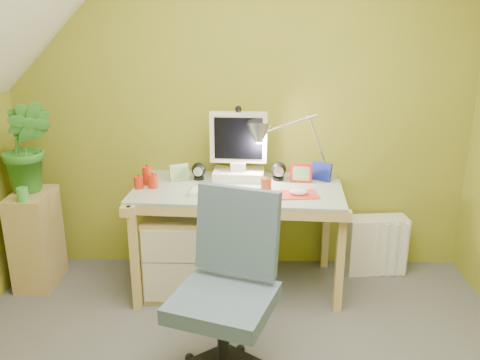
{
  "coord_description": "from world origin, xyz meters",
  "views": [
    {
      "loc": [
        0.05,
        -1.89,
        1.81
      ],
      "look_at": [
        0.0,
        1.0,
        0.85
      ],
      "focal_mm": 38.0,
      "sensor_mm": 36.0,
      "label": 1
    }
  ],
  "objects_px": {
    "desk_lamp": "(306,132)",
    "side_ledge": "(36,239)",
    "radiator": "(376,245)",
    "desk": "(238,238)",
    "monitor": "(238,143)",
    "potted_plant": "(27,147)",
    "task_chair": "(223,300)"
  },
  "relations": [
    {
      "from": "desk",
      "to": "desk_lamp",
      "type": "distance_m",
      "value": 0.84
    },
    {
      "from": "desk_lamp",
      "to": "desk",
      "type": "bearing_deg",
      "value": -153.76
    },
    {
      "from": "desk",
      "to": "monitor",
      "type": "relative_size",
      "value": 2.72
    },
    {
      "from": "desk_lamp",
      "to": "side_ledge",
      "type": "distance_m",
      "value": 1.97
    },
    {
      "from": "side_ledge",
      "to": "task_chair",
      "type": "xyz_separation_m",
      "value": [
        1.33,
        -0.99,
        0.15
      ]
    },
    {
      "from": "desk",
      "to": "task_chair",
      "type": "relative_size",
      "value": 1.41
    },
    {
      "from": "side_ledge",
      "to": "potted_plant",
      "type": "bearing_deg",
      "value": 90.0
    },
    {
      "from": "side_ledge",
      "to": "task_chair",
      "type": "relative_size",
      "value": 0.69
    },
    {
      "from": "side_ledge",
      "to": "task_chair",
      "type": "height_order",
      "value": "task_chair"
    },
    {
      "from": "desk",
      "to": "radiator",
      "type": "bearing_deg",
      "value": 17.09
    },
    {
      "from": "monitor",
      "to": "desk_lamp",
      "type": "xyz_separation_m",
      "value": [
        0.45,
        0.0,
        0.08
      ]
    },
    {
      "from": "monitor",
      "to": "task_chair",
      "type": "height_order",
      "value": "monitor"
    },
    {
      "from": "desk",
      "to": "task_chair",
      "type": "xyz_separation_m",
      "value": [
        -0.05,
        -0.96,
        0.12
      ]
    },
    {
      "from": "side_ledge",
      "to": "potted_plant",
      "type": "xyz_separation_m",
      "value": [
        0.0,
        0.05,
        0.64
      ]
    },
    {
      "from": "side_ledge",
      "to": "radiator",
      "type": "bearing_deg",
      "value": 4.96
    },
    {
      "from": "potted_plant",
      "to": "task_chair",
      "type": "xyz_separation_m",
      "value": [
        1.33,
        -1.04,
        -0.49
      ]
    },
    {
      "from": "desk_lamp",
      "to": "radiator",
      "type": "distance_m",
      "value": 1.0
    },
    {
      "from": "desk_lamp",
      "to": "side_ledge",
      "type": "height_order",
      "value": "desk_lamp"
    },
    {
      "from": "desk",
      "to": "side_ledge",
      "type": "xyz_separation_m",
      "value": [
        -1.38,
        0.02,
        -0.03
      ]
    },
    {
      "from": "monitor",
      "to": "side_ledge",
      "type": "height_order",
      "value": "monitor"
    },
    {
      "from": "desk",
      "to": "radiator",
      "type": "relative_size",
      "value": 3.22
    },
    {
      "from": "desk_lamp",
      "to": "radiator",
      "type": "bearing_deg",
      "value": 9.7
    },
    {
      "from": "monitor",
      "to": "side_ledge",
      "type": "xyz_separation_m",
      "value": [
        -1.38,
        -0.16,
        -0.64
      ]
    },
    {
      "from": "desk",
      "to": "radiator",
      "type": "xyz_separation_m",
      "value": [
        0.99,
        0.23,
        -0.15
      ]
    },
    {
      "from": "potted_plant",
      "to": "radiator",
      "type": "relative_size",
      "value": 1.46
    },
    {
      "from": "potted_plant",
      "to": "desk_lamp",
      "type": "bearing_deg",
      "value": 3.32
    },
    {
      "from": "radiator",
      "to": "side_ledge",
      "type": "bearing_deg",
      "value": 179.31
    },
    {
      "from": "desk_lamp",
      "to": "potted_plant",
      "type": "bearing_deg",
      "value": -172.25
    },
    {
      "from": "monitor",
      "to": "radiator",
      "type": "bearing_deg",
      "value": 5.71
    },
    {
      "from": "desk",
      "to": "monitor",
      "type": "height_order",
      "value": "monitor"
    },
    {
      "from": "desk",
      "to": "radiator",
      "type": "height_order",
      "value": "desk"
    },
    {
      "from": "desk_lamp",
      "to": "task_chair",
      "type": "relative_size",
      "value": 0.68
    }
  ]
}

